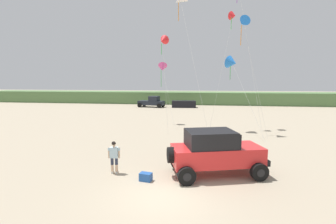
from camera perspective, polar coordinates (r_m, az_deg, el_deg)
name	(u,v)px	position (r m, az deg, el deg)	size (l,w,h in m)	color
ground_plane	(163,196)	(10.67, -1.25, -18.80)	(220.00, 220.00, 0.00)	tan
dune_ridge	(185,98)	(51.94, 3.94, 3.34)	(90.00, 7.02, 2.41)	#567A47
jeep	(215,151)	(12.63, 10.89, -8.92)	(5.02, 3.51, 2.26)	red
person_watching	(114,155)	(12.94, -12.36, -9.78)	(0.62, 0.35, 1.67)	#DBB28E
cooler_box	(146,177)	(12.04, -5.16, -14.71)	(0.56, 0.36, 0.38)	#23519E
distant_pickup	(152,102)	(44.39, -3.71, 2.34)	(4.84, 3.01, 1.98)	#1E232D
distant_sedan	(184,104)	(43.84, 3.69, 1.84)	(4.20, 1.70, 1.20)	black
kite_orange_streamer	(232,63)	(23.68, 14.62, 10.97)	(3.06, 5.24, 7.03)	blue
kite_pink_ribbon	(162,68)	(26.95, -1.29, 10.15)	(2.47, 4.50, 6.69)	#E04C93
kite_white_parafoil	(163,41)	(23.93, -1.16, 16.16)	(1.46, 3.11, 8.95)	red
kite_blue_swept	(243,22)	(23.58, 17.02, 19.19)	(2.63, 2.99, 10.35)	blue
kite_green_box	(233,16)	(25.82, 14.80, 20.67)	(2.68, 3.61, 11.31)	red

